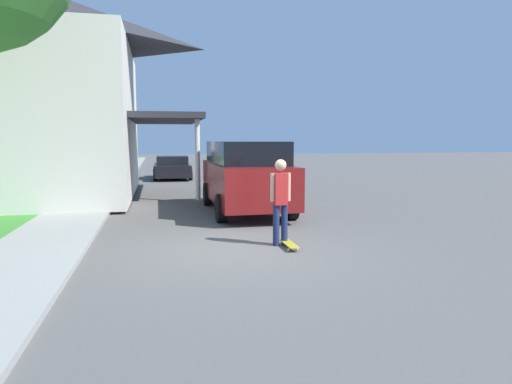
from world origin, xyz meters
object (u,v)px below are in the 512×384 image
(suv_parked, at_px, (245,174))
(skateboarder, at_px, (280,198))
(car_down_street, at_px, (172,168))
(skateboard, at_px, (289,244))

(suv_parked, relative_size, skateboarder, 2.97)
(car_down_street, bearing_deg, skateboard, -84.21)
(suv_parked, bearing_deg, car_down_street, 98.11)
(car_down_street, relative_size, skateboard, 5.00)
(car_down_street, xyz_separation_m, skateboarder, (1.59, -16.53, 0.35))
(car_down_street, xyz_separation_m, skateboard, (1.70, -16.78, -0.53))
(skateboard, bearing_deg, suv_parked, 89.71)
(suv_parked, height_order, car_down_street, suv_parked)
(car_down_street, bearing_deg, skateboarder, -84.50)
(car_down_street, height_order, skateboard, car_down_street)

